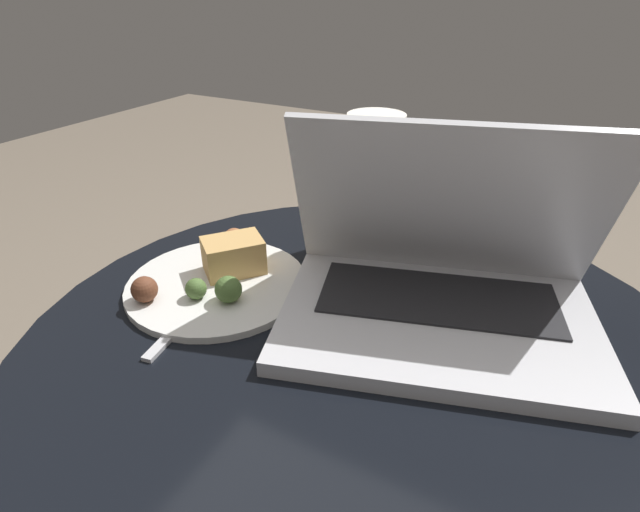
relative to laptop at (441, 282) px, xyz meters
The scene contains 6 objects.
table 0.19m from the laptop, 126.15° to the right, with size 0.75×0.75×0.55m.
napkin 0.28m from the laptop, behind, with size 0.17×0.12×0.00m.
laptop is the anchor object (origin of this frame).
beer_glass 0.19m from the laptop, 137.97° to the left, with size 0.08×0.08×0.19m.
snack_plate 0.27m from the laptop, 165.77° to the right, with size 0.23×0.23×0.05m.
fork 0.28m from the laptop, 157.57° to the right, with size 0.05×0.20×0.00m.
Camera 1 is at (0.17, -0.40, 0.90)m, focal length 28.00 mm.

